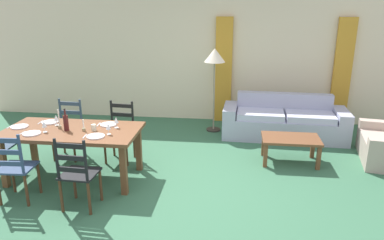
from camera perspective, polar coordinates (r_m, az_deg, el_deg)
The scene contains 30 objects.
ground_plane at distance 5.11m, azimuth -2.70°, elevation -10.75°, with size 9.60×9.60×0.02m, color #336346.
wall_far at distance 7.83m, azimuth 1.23°, elevation 9.84°, with size 9.60×0.16×2.70m, color beige.
curtain_panel_left at distance 7.70m, azimuth 4.99°, elevation 7.76°, with size 0.35×0.08×2.20m, color gold.
curtain_panel_right at distance 7.99m, azimuth 22.58°, elevation 6.84°, with size 0.35×0.08×2.20m, color gold.
dining_table at distance 5.38m, azimuth -18.39°, elevation -2.30°, with size 1.90×0.96×0.75m.
dining_chair_near_left at distance 5.09m, azimuth -26.23°, elevation -6.68°, with size 0.44×0.42×0.96m.
dining_chair_near_right at distance 4.63m, azimuth -17.62°, elevation -8.03°, with size 0.44×0.42×0.96m.
dining_chair_far_left at distance 6.26m, azimuth -18.87°, elevation -1.38°, with size 0.43×0.41×0.96m.
dining_chair_far_right at distance 5.92m, azimuth -11.25°, elevation -1.83°, with size 0.45×0.43×0.96m.
dinner_plate_near_left at distance 5.36m, azimuth -23.96°, elevation -1.96°, with size 0.24×0.24×0.02m, color white.
fork_near_left at distance 5.44m, azimuth -25.31°, elevation -1.94°, with size 0.02×0.17×0.01m, color silver.
dinner_plate_near_right at distance 4.96m, azimuth -14.98°, elevation -2.50°, with size 0.24×0.24×0.02m, color white.
fork_near_right at distance 5.02m, azimuth -16.56°, elevation -2.48°, with size 0.02×0.17×0.01m, color silver.
dinner_plate_far_left at distance 5.77m, azimuth -21.50°, elevation -0.32°, with size 0.24×0.24×0.02m, color white.
fork_far_left at distance 5.84m, azimuth -22.79°, elevation -0.32°, with size 0.02×0.17×0.01m, color silver.
dinner_plate_far_right at distance 5.40m, azimuth -13.06°, elevation -0.70°, with size 0.24×0.24×0.02m, color white.
fork_far_right at distance 5.45m, azimuth -14.53°, elevation -0.69°, with size 0.02×0.17×0.01m, color silver.
dinner_plate_head_west at distance 5.73m, azimuth -25.56°, elevation -0.96°, with size 0.24×0.24×0.02m, color white.
fork_head_west at distance 5.81m, azimuth -26.80°, elevation -0.95°, with size 0.02×0.17×0.01m, color silver.
wine_bottle at distance 5.30m, azimuth -19.28°, elevation -0.37°, with size 0.07×0.07×0.32m.
wine_glass_near_left at distance 5.33m, azimuth -22.31°, elevation -0.67°, with size 0.06×0.06×0.16m.
wine_glass_near_right at distance 4.98m, azimuth -13.09°, elevation -1.04°, with size 0.06×0.06×0.16m.
wine_glass_far_left at distance 5.58m, azimuth -20.66°, elevation 0.28°, with size 0.06×0.06×0.16m.
wine_glass_far_right at distance 5.22m, azimuth -11.89°, elevation -0.07°, with size 0.06×0.06×0.16m.
coffee_cup_primary at distance 5.21m, azimuth -15.25°, elevation -1.15°, with size 0.07×0.07×0.09m, color beige.
candle_tall at distance 5.43m, azimuth -20.19°, elevation -0.45°, with size 0.05×0.05×0.28m.
candle_short at distance 5.23m, azimuth -16.72°, elevation -1.21°, with size 0.05×0.05×0.17m.
couch at distance 7.11m, azimuth 14.27°, elevation -0.28°, with size 2.31×0.90×0.80m.
coffee_table at distance 5.95m, azimuth 15.30°, elevation -3.28°, with size 0.90×0.56×0.42m.
standing_lamp at distance 6.99m, azimuth 3.59°, elevation 9.36°, with size 0.40×0.40×1.64m.
Camera 1 is at (0.78, -4.42, 2.42)m, focal length 33.80 mm.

